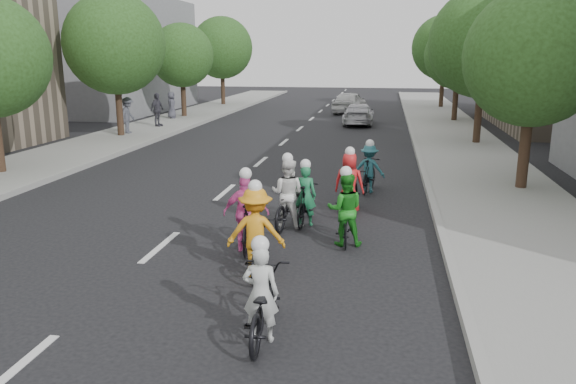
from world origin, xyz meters
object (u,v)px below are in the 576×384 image
(cyclist_5, at_px, (306,201))
(spectator_2, at_px, (172,105))
(cyclist_2, at_px, (256,240))
(cyclist_4, at_px, (349,189))
(cyclist_3, at_px, (247,220))
(spectator_0, at_px, (128,115))
(follow_car_trail, at_px, (350,102))
(spectator_1, at_px, (157,110))
(cyclist_1, at_px, (345,215))
(cyclist_6, at_px, (288,200))
(cyclist_7, at_px, (369,172))
(follow_car_lead, at_px, (359,114))
(cyclist_0, at_px, (262,302))

(cyclist_5, relative_size, spectator_2, 1.05)
(cyclist_2, bearing_deg, cyclist_4, -113.60)
(cyclist_2, xyz_separation_m, cyclist_4, (1.42, 4.65, -0.07))
(cyclist_3, relative_size, spectator_0, 1.01)
(follow_car_trail, relative_size, spectator_1, 2.43)
(cyclist_1, bearing_deg, cyclist_2, 47.21)
(cyclist_1, xyz_separation_m, cyclist_6, (-1.45, 1.11, -0.02))
(cyclist_2, bearing_deg, follow_car_trail, -96.15)
(spectator_2, bearing_deg, cyclist_6, -169.69)
(cyclist_1, height_order, follow_car_trail, cyclist_1)
(cyclist_3, bearing_deg, spectator_0, -65.33)
(cyclist_3, xyz_separation_m, cyclist_5, (0.96, 2.05, -0.08))
(cyclist_1, relative_size, cyclist_6, 0.86)
(cyclist_7, bearing_deg, cyclist_5, 78.82)
(cyclist_2, bearing_deg, follow_car_lead, -98.34)
(cyclist_5, xyz_separation_m, follow_car_trail, (-0.69, 26.85, 0.18))
(cyclist_4, relative_size, cyclist_7, 1.15)
(cyclist_0, height_order, cyclist_4, cyclist_4)
(cyclist_2, xyz_separation_m, cyclist_7, (1.86, 6.95, -0.05))
(cyclist_1, xyz_separation_m, cyclist_2, (-1.51, -2.02, 0.01))
(cyclist_0, distance_m, cyclist_4, 7.05)
(cyclist_6, relative_size, spectator_0, 1.12)
(cyclist_4, distance_m, follow_car_lead, 19.00)
(follow_car_lead, bearing_deg, cyclist_6, 87.89)
(cyclist_1, xyz_separation_m, cyclist_7, (0.36, 4.93, -0.04))
(cyclist_3, height_order, follow_car_trail, cyclist_3)
(cyclist_5, bearing_deg, spectator_1, -52.49)
(spectator_0, bearing_deg, cyclist_3, -147.41)
(cyclist_6, bearing_deg, spectator_0, -44.49)
(spectator_0, bearing_deg, follow_car_lead, -59.11)
(cyclist_7, distance_m, spectator_2, 21.01)
(cyclist_4, distance_m, spectator_2, 22.64)
(cyclist_3, height_order, cyclist_6, cyclist_6)
(follow_car_lead, bearing_deg, cyclist_5, 88.99)
(cyclist_4, height_order, spectator_0, spectator_0)
(cyclist_2, height_order, spectator_1, spectator_1)
(cyclist_0, distance_m, cyclist_6, 5.52)
(cyclist_0, relative_size, follow_car_lead, 0.45)
(cyclist_3, distance_m, cyclist_6, 1.90)
(cyclist_7, xyz_separation_m, follow_car_trail, (-2.11, 23.27, 0.13))
(cyclist_3, xyz_separation_m, spectator_2, (-10.36, 22.35, 0.30))
(cyclist_3, relative_size, follow_car_trail, 0.41)
(cyclist_6, bearing_deg, cyclist_7, -107.48)
(cyclist_1, bearing_deg, spectator_1, -62.71)
(cyclist_5, bearing_deg, cyclist_1, 132.59)
(follow_car_lead, bearing_deg, cyclist_1, 91.83)
(cyclist_2, height_order, cyclist_4, cyclist_2)
(cyclist_2, height_order, cyclist_3, cyclist_2)
(cyclist_6, relative_size, spectator_1, 1.11)
(cyclist_3, height_order, spectator_0, spectator_0)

